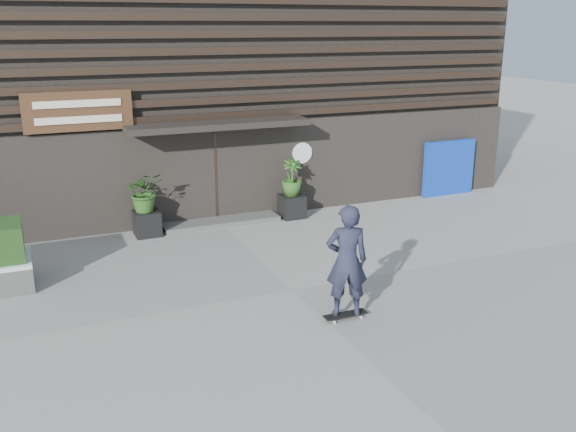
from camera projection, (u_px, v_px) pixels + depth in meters
name	position (u px, v px, depth m)	size (l,w,h in m)	color
ground	(292.00, 290.00, 12.12)	(80.00, 80.00, 0.00)	gray
entrance_step	(221.00, 221.00, 16.15)	(3.00, 0.80, 0.12)	#4B4B48
planter_pot_left	(147.00, 223.00, 15.19)	(0.60, 0.60, 0.60)	black
bamboo_left	(145.00, 192.00, 14.96)	(0.86, 0.75, 0.96)	#2D591E
planter_pot_right	(292.00, 206.00, 16.62)	(0.60, 0.60, 0.60)	black
bamboo_right	(292.00, 177.00, 16.39)	(0.54, 0.54, 0.96)	#2D591E
blue_tarp	(449.00, 168.00, 18.68)	(1.74, 0.12, 1.63)	#0D31AA
building	(165.00, 54.00, 19.72)	(18.00, 11.00, 8.00)	black
skateboarder	(347.00, 261.00, 10.62)	(0.82, 0.66, 2.05)	black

